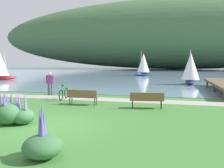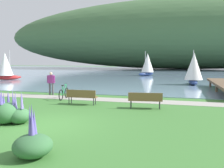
{
  "view_description": "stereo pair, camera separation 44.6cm",
  "coord_description": "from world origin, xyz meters",
  "px_view_note": "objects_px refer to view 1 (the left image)",
  "views": [
    {
      "loc": [
        4.6,
        -8.31,
        2.56
      ],
      "look_at": [
        0.74,
        7.09,
        1.0
      ],
      "focal_mm": 38.17,
      "sensor_mm": 36.0,
      "label": 1
    },
    {
      "loc": [
        5.03,
        -8.2,
        2.56
      ],
      "look_at": [
        0.74,
        7.09,
        1.0
      ],
      "focal_mm": 38.17,
      "sensor_mm": 36.0,
      "label": 2
    }
  ],
  "objects_px": {
    "park_bench_near_camera": "(83,96)",
    "person_at_shoreline": "(50,82)",
    "park_bench_further_along": "(147,99)",
    "sailboat_nearest_to_shore": "(1,66)",
    "sailboat_toward_hillside": "(143,64)",
    "bicycle_leaning_near_bench": "(64,93)",
    "sailboat_mid_bay": "(191,68)"
  },
  "relations": [
    {
      "from": "sailboat_toward_hillside",
      "to": "park_bench_near_camera",
      "type": "bearing_deg",
      "value": -90.68
    },
    {
      "from": "park_bench_further_along",
      "to": "person_at_shoreline",
      "type": "relative_size",
      "value": 1.08
    },
    {
      "from": "bicycle_leaning_near_bench",
      "to": "person_at_shoreline",
      "type": "distance_m",
      "value": 2.5
    },
    {
      "from": "park_bench_near_camera",
      "to": "bicycle_leaning_near_bench",
      "type": "relative_size",
      "value": 1.02
    },
    {
      "from": "bicycle_leaning_near_bench",
      "to": "sailboat_toward_hillside",
      "type": "distance_m",
      "value": 26.03
    },
    {
      "from": "sailboat_nearest_to_shore",
      "to": "park_bench_near_camera",
      "type": "bearing_deg",
      "value": -39.57
    },
    {
      "from": "bicycle_leaning_near_bench",
      "to": "person_at_shoreline",
      "type": "bearing_deg",
      "value": 139.5
    },
    {
      "from": "bicycle_leaning_near_bench",
      "to": "sailboat_mid_bay",
      "type": "distance_m",
      "value": 14.94
    },
    {
      "from": "park_bench_near_camera",
      "to": "park_bench_further_along",
      "type": "bearing_deg",
      "value": -3.01
    },
    {
      "from": "park_bench_further_along",
      "to": "sailboat_mid_bay",
      "type": "distance_m",
      "value": 14.1
    },
    {
      "from": "bicycle_leaning_near_bench",
      "to": "sailboat_nearest_to_shore",
      "type": "xyz_separation_m",
      "value": [
        -14.64,
        12.17,
        1.48
      ]
    },
    {
      "from": "person_at_shoreline",
      "to": "park_bench_further_along",
      "type": "bearing_deg",
      "value": -23.71
    },
    {
      "from": "sailboat_mid_bay",
      "to": "person_at_shoreline",
      "type": "bearing_deg",
      "value": -135.85
    },
    {
      "from": "person_at_shoreline",
      "to": "sailboat_toward_hillside",
      "type": "xyz_separation_m",
      "value": [
        4.09,
        24.3,
        0.99
      ]
    },
    {
      "from": "park_bench_near_camera",
      "to": "person_at_shoreline",
      "type": "distance_m",
      "value": 4.9
    },
    {
      "from": "bicycle_leaning_near_bench",
      "to": "sailboat_mid_bay",
      "type": "bearing_deg",
      "value": 53.54
    },
    {
      "from": "sailboat_nearest_to_shore",
      "to": "park_bench_further_along",
      "type": "bearing_deg",
      "value": -34.37
    },
    {
      "from": "park_bench_near_camera",
      "to": "sailboat_nearest_to_shore",
      "type": "xyz_separation_m",
      "value": [
        -16.56,
        13.69,
        1.36
      ]
    },
    {
      "from": "park_bench_further_along",
      "to": "sailboat_nearest_to_shore",
      "type": "xyz_separation_m",
      "value": [
        -20.3,
        13.88,
        1.36
      ]
    },
    {
      "from": "sailboat_nearest_to_shore",
      "to": "sailboat_toward_hillside",
      "type": "relative_size",
      "value": 0.95
    },
    {
      "from": "sailboat_mid_bay",
      "to": "sailboat_toward_hillside",
      "type": "relative_size",
      "value": 0.89
    },
    {
      "from": "bicycle_leaning_near_bench",
      "to": "sailboat_nearest_to_shore",
      "type": "height_order",
      "value": "sailboat_nearest_to_shore"
    },
    {
      "from": "person_at_shoreline",
      "to": "sailboat_toward_hillside",
      "type": "distance_m",
      "value": 24.67
    },
    {
      "from": "person_at_shoreline",
      "to": "sailboat_toward_hillside",
      "type": "bearing_deg",
      "value": 80.44
    },
    {
      "from": "sailboat_toward_hillside",
      "to": "park_bench_further_along",
      "type": "bearing_deg",
      "value": -82.94
    },
    {
      "from": "park_bench_further_along",
      "to": "sailboat_nearest_to_shore",
      "type": "bearing_deg",
      "value": 145.63
    },
    {
      "from": "sailboat_toward_hillside",
      "to": "sailboat_mid_bay",
      "type": "bearing_deg",
      "value": -64.64
    },
    {
      "from": "park_bench_further_along",
      "to": "sailboat_toward_hillside",
      "type": "bearing_deg",
      "value": 97.06
    },
    {
      "from": "sailboat_nearest_to_shore",
      "to": "sailboat_mid_bay",
      "type": "relative_size",
      "value": 1.07
    },
    {
      "from": "park_bench_near_camera",
      "to": "park_bench_further_along",
      "type": "height_order",
      "value": "same"
    },
    {
      "from": "park_bench_near_camera",
      "to": "bicycle_leaning_near_bench",
      "type": "height_order",
      "value": "bicycle_leaning_near_bench"
    },
    {
      "from": "park_bench_further_along",
      "to": "sailboat_mid_bay",
      "type": "xyz_separation_m",
      "value": [
        3.18,
        13.68,
        1.24
      ]
    }
  ]
}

